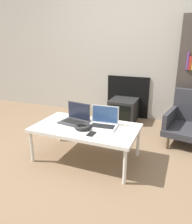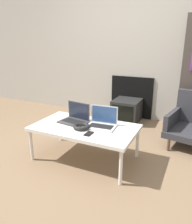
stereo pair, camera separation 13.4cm
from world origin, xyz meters
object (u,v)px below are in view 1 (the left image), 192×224
tv (123,110)px  armchair (190,119)px  laptop_left (76,118)px  headphones (83,127)px  phone (91,134)px  laptop_right (103,122)px

tv → armchair: armchair is taller
laptop_left → headphones: bearing=-33.9°
laptop_left → phone: (0.32, -0.26, -0.04)m
laptop_right → phone: laptop_right is taller
laptop_left → headphones: size_ratio=1.83×
headphones → tv: size_ratio=0.39×
laptop_right → tv: bearing=91.4°
laptop_left → laptop_right: same height
laptop_right → armchair: bearing=40.4°
laptop_right → laptop_left: bearing=175.7°
laptop_right → tv: 1.40m
phone → armchair: armchair is taller
headphones → phone: (0.15, -0.10, -0.02)m
laptop_right → headphones: laptop_right is taller
armchair → headphones: bearing=-125.5°
laptop_left → tv: size_ratio=0.72×
headphones → armchair: size_ratio=0.26×
headphones → laptop_right: bearing=40.9°
headphones → phone: 0.18m
headphones → laptop_left: bearing=137.4°
armchair → phone: bearing=-118.9°
laptop_left → headphones: laptop_left is taller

